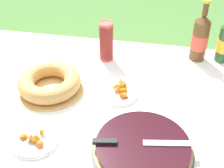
{
  "coord_description": "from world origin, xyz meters",
  "views": [
    {
      "loc": [
        0.27,
        -1.06,
        1.58
      ],
      "look_at": [
        0.07,
        0.04,
        0.73
      ],
      "focal_mm": 50.0,
      "sensor_mm": 36.0,
      "label": 1
    }
  ],
  "objects_px": {
    "berry_tart": "(143,149)",
    "cup_stack": "(106,42)",
    "snack_plate_left": "(118,91)",
    "cider_bottle_amber": "(200,38)",
    "snack_plate_right": "(34,140)",
    "serving_knife": "(135,142)",
    "bundt_cake": "(49,82)"
  },
  "relations": [
    {
      "from": "cup_stack",
      "to": "snack_plate_left",
      "type": "height_order",
      "value": "cup_stack"
    },
    {
      "from": "serving_knife",
      "to": "snack_plate_left",
      "type": "bearing_deg",
      "value": 99.63
    },
    {
      "from": "cup_stack",
      "to": "snack_plate_right",
      "type": "xyz_separation_m",
      "value": [
        -0.16,
        -0.64,
        -0.1
      ]
    },
    {
      "from": "serving_knife",
      "to": "cup_stack",
      "type": "xyz_separation_m",
      "value": [
        -0.23,
        0.63,
        0.04
      ]
    },
    {
      "from": "berry_tart",
      "to": "cider_bottle_amber",
      "type": "xyz_separation_m",
      "value": [
        0.22,
        0.72,
        0.1
      ]
    },
    {
      "from": "bundt_cake",
      "to": "cider_bottle_amber",
      "type": "height_order",
      "value": "cider_bottle_amber"
    },
    {
      "from": "berry_tart",
      "to": "serving_knife",
      "type": "bearing_deg",
      "value": -170.65
    },
    {
      "from": "serving_knife",
      "to": "snack_plate_left",
      "type": "relative_size",
      "value": 1.8
    },
    {
      "from": "serving_knife",
      "to": "snack_plate_left",
      "type": "distance_m",
      "value": 0.37
    },
    {
      "from": "berry_tart",
      "to": "serving_knife",
      "type": "relative_size",
      "value": 1.02
    },
    {
      "from": "berry_tart",
      "to": "bundt_cake",
      "type": "height_order",
      "value": "bundt_cake"
    },
    {
      "from": "snack_plate_left",
      "to": "cider_bottle_amber",
      "type": "bearing_deg",
      "value": 45.38
    },
    {
      "from": "serving_knife",
      "to": "bundt_cake",
      "type": "height_order",
      "value": "bundt_cake"
    },
    {
      "from": "berry_tart",
      "to": "cup_stack",
      "type": "relative_size",
      "value": 1.77
    },
    {
      "from": "serving_knife",
      "to": "cup_stack",
      "type": "height_order",
      "value": "cup_stack"
    },
    {
      "from": "snack_plate_left",
      "to": "serving_knife",
      "type": "bearing_deg",
      "value": -71.03
    },
    {
      "from": "serving_knife",
      "to": "cider_bottle_amber",
      "type": "height_order",
      "value": "cider_bottle_amber"
    },
    {
      "from": "bundt_cake",
      "to": "snack_plate_left",
      "type": "distance_m",
      "value": 0.32
    },
    {
      "from": "serving_knife",
      "to": "snack_plate_right",
      "type": "xyz_separation_m",
      "value": [
        -0.39,
        -0.01,
        -0.05
      ]
    },
    {
      "from": "bundt_cake",
      "to": "serving_knife",
      "type": "bearing_deg",
      "value": -35.7
    },
    {
      "from": "bundt_cake",
      "to": "cup_stack",
      "type": "bearing_deg",
      "value": 55.84
    },
    {
      "from": "bundt_cake",
      "to": "cup_stack",
      "type": "xyz_separation_m",
      "value": [
        0.21,
        0.31,
        0.07
      ]
    },
    {
      "from": "berry_tart",
      "to": "bundt_cake",
      "type": "xyz_separation_m",
      "value": [
        -0.47,
        0.31,
        0.01
      ]
    },
    {
      "from": "serving_knife",
      "to": "cider_bottle_amber",
      "type": "distance_m",
      "value": 0.76
    },
    {
      "from": "bundt_cake",
      "to": "snack_plate_left",
      "type": "xyz_separation_m",
      "value": [
        0.32,
        0.03,
        -0.03
      ]
    },
    {
      "from": "serving_knife",
      "to": "berry_tart",
      "type": "bearing_deg",
      "value": -0.0
    },
    {
      "from": "cup_stack",
      "to": "snack_plate_left",
      "type": "bearing_deg",
      "value": -68.12
    },
    {
      "from": "serving_knife",
      "to": "bundt_cake",
      "type": "xyz_separation_m",
      "value": [
        -0.44,
        0.32,
        -0.02
      ]
    },
    {
      "from": "berry_tart",
      "to": "cup_stack",
      "type": "distance_m",
      "value": 0.68
    },
    {
      "from": "cider_bottle_amber",
      "to": "berry_tart",
      "type": "bearing_deg",
      "value": -107.06
    },
    {
      "from": "cider_bottle_amber",
      "to": "snack_plate_right",
      "type": "height_order",
      "value": "cider_bottle_amber"
    },
    {
      "from": "serving_knife",
      "to": "cup_stack",
      "type": "distance_m",
      "value": 0.67
    }
  ]
}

